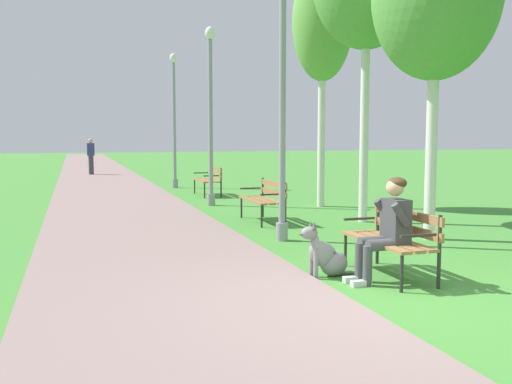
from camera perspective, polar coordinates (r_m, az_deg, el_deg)
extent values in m
plane|color=#478E38|center=(6.17, 13.56, -10.86)|extent=(120.00, 120.00, 0.00)
cube|color=gray|center=(29.12, -15.58, 1.96)|extent=(3.34, 60.00, 0.04)
cube|color=olive|center=(7.15, 11.58, -4.87)|extent=(0.14, 1.50, 0.04)
cube|color=olive|center=(7.23, 12.80, -4.77)|extent=(0.14, 1.50, 0.04)
cube|color=olive|center=(7.32, 13.98, -4.67)|extent=(0.14, 1.50, 0.04)
cube|color=olive|center=(7.35, 14.70, -3.54)|extent=(0.04, 1.50, 0.11)
cube|color=olive|center=(7.33, 14.74, -2.14)|extent=(0.04, 1.50, 0.11)
cylinder|color=#2D2B28|center=(7.78, 8.89, -5.66)|extent=(0.04, 0.04, 0.45)
cylinder|color=#2D2B28|center=(7.96, 12.01, -3.99)|extent=(0.04, 0.04, 0.85)
cube|color=#2D2B28|center=(7.80, 10.26, -2.64)|extent=(0.45, 0.04, 0.03)
cylinder|color=#2D2B28|center=(6.60, 14.30, -7.79)|extent=(0.04, 0.04, 0.45)
cylinder|color=#2D2B28|center=(6.82, 17.79, -5.73)|extent=(0.04, 0.04, 0.85)
cube|color=#2D2B28|center=(6.63, 15.86, -4.20)|extent=(0.45, 0.04, 0.03)
cube|color=olive|center=(11.52, -0.39, -0.83)|extent=(0.14, 1.50, 0.04)
cube|color=olive|center=(11.57, 0.44, -0.80)|extent=(0.14, 1.50, 0.04)
cube|color=olive|center=(11.62, 1.26, -0.77)|extent=(0.14, 1.50, 0.04)
cube|color=olive|center=(11.64, 1.75, -0.07)|extent=(0.04, 1.50, 0.11)
cube|color=olive|center=(11.63, 1.75, 0.81)|extent=(0.04, 1.50, 0.11)
cylinder|color=#2D2B28|center=(12.19, -1.46, -1.54)|extent=(0.04, 0.04, 0.45)
cylinder|color=#2D2B28|center=(12.31, 0.68, -0.54)|extent=(0.04, 0.04, 0.85)
cube|color=#2D2B28|center=(12.21, -0.57, 0.38)|extent=(0.45, 0.04, 0.03)
cylinder|color=#2D2B28|center=(10.88, 0.57, -2.40)|extent=(0.04, 0.04, 0.45)
cylinder|color=#2D2B28|center=(11.02, 2.94, -1.26)|extent=(0.04, 0.04, 0.85)
cube|color=#2D2B28|center=(10.90, 1.57, -0.24)|extent=(0.45, 0.04, 0.03)
cube|color=olive|center=(16.79, -5.59, 1.14)|extent=(0.14, 1.50, 0.04)
cube|color=olive|center=(16.82, -5.00, 1.16)|extent=(0.14, 1.50, 0.04)
cube|color=olive|center=(16.86, -4.42, 1.17)|extent=(0.14, 1.50, 0.04)
cube|color=olive|center=(16.88, -4.08, 1.65)|extent=(0.04, 1.50, 0.11)
cube|color=olive|center=(16.87, -4.08, 2.26)|extent=(0.04, 1.50, 0.11)
cylinder|color=#2D2B28|center=(17.47, -6.13, 0.57)|extent=(0.04, 0.04, 0.45)
cylinder|color=#2D2B28|center=(17.56, -4.61, 1.26)|extent=(0.04, 0.04, 0.85)
cube|color=#2D2B28|center=(17.48, -5.50, 1.91)|extent=(0.45, 0.04, 0.03)
cylinder|color=#2D2B28|center=(16.13, -5.15, 0.17)|extent=(0.04, 0.04, 0.45)
cylinder|color=#2D2B28|center=(16.22, -3.50, 0.92)|extent=(0.04, 0.04, 0.85)
cube|color=#2D2B28|center=(16.14, -4.47, 1.62)|extent=(0.45, 0.04, 0.03)
cylinder|color=#4C4C51|center=(7.03, 11.80, -4.88)|extent=(0.42, 0.14, 0.14)
cylinder|color=#4C4C51|center=(6.97, 10.25, -6.90)|extent=(0.11, 0.11, 0.47)
cube|color=silver|center=(6.98, 9.63, -8.56)|extent=(0.24, 0.09, 0.07)
cylinder|color=#4C4C51|center=(6.86, 12.62, -5.16)|extent=(0.42, 0.14, 0.14)
cylinder|color=#4C4C51|center=(6.80, 11.04, -7.23)|extent=(0.11, 0.11, 0.47)
cube|color=silver|center=(6.81, 10.41, -8.93)|extent=(0.24, 0.09, 0.07)
cube|color=#3F3F42|center=(7.01, 13.74, -2.80)|extent=(0.22, 0.36, 0.52)
cylinder|color=#3F3F42|center=(7.13, 12.51, -1.82)|extent=(0.25, 0.09, 0.30)
cylinder|color=#3F3F42|center=(6.79, 14.21, -2.22)|extent=(0.25, 0.09, 0.30)
sphere|color=tan|center=(6.95, 13.68, 0.46)|extent=(0.21, 0.21, 0.21)
ellipsoid|color=#472D19|center=(6.96, 13.90, 0.87)|extent=(0.22, 0.23, 0.14)
ellipsoid|color=gray|center=(7.22, 7.74, -7.04)|extent=(0.38, 0.30, 0.32)
ellipsoid|color=gray|center=(7.13, 6.69, -6.17)|extent=(0.51, 0.25, 0.48)
ellipsoid|color=#595959|center=(7.14, 7.05, -5.84)|extent=(0.37, 0.21, 0.27)
cylinder|color=gray|center=(7.14, 5.53, -6.92)|extent=(0.06, 0.06, 0.38)
cylinder|color=gray|center=(7.04, 5.98, -7.11)|extent=(0.06, 0.06, 0.38)
cylinder|color=gray|center=(7.05, 5.91, -5.09)|extent=(0.12, 0.17, 0.19)
ellipsoid|color=gray|center=(6.99, 5.34, -4.09)|extent=(0.23, 0.15, 0.16)
cone|color=#595959|center=(6.95, 4.60, -4.23)|extent=(0.11, 0.10, 0.09)
cone|color=#595959|center=(7.03, 5.47, -3.21)|extent=(0.06, 0.06, 0.09)
cone|color=#595959|center=(6.95, 5.81, -3.32)|extent=(0.06, 0.06, 0.09)
cylinder|color=gray|center=(7.35, 9.10, -7.91)|extent=(0.28, 0.06, 0.04)
cylinder|color=gray|center=(9.56, 2.59, -3.97)|extent=(0.20, 0.20, 0.30)
cylinder|color=gray|center=(9.44, 2.65, 8.45)|extent=(0.11, 0.11, 4.41)
cylinder|color=gray|center=(14.46, -4.49, -0.74)|extent=(0.20, 0.20, 0.30)
cylinder|color=gray|center=(14.38, -4.55, 6.87)|extent=(0.11, 0.11, 4.14)
ellipsoid|color=silver|center=(14.60, -4.61, 15.49)|extent=(0.24, 0.24, 0.32)
cylinder|color=gray|center=(19.58, -8.06, 0.86)|extent=(0.20, 0.20, 0.30)
cylinder|color=gray|center=(19.52, -8.14, 6.58)|extent=(0.11, 0.11, 4.21)
ellipsoid|color=silver|center=(19.69, -8.23, 13.06)|extent=(0.24, 0.24, 0.32)
cylinder|color=silver|center=(10.00, 17.07, 4.58)|extent=(0.19, 0.19, 3.21)
cylinder|color=silver|center=(11.75, 10.74, 6.73)|extent=(0.18, 0.18, 3.98)
cylinder|color=silver|center=(14.22, 6.53, 5.88)|extent=(0.18, 0.18, 3.64)
ellipsoid|color=#66A847|center=(14.49, 6.65, 16.56)|extent=(1.48, 1.45, 2.88)
cylinder|color=#383842|center=(26.76, -16.09, 2.56)|extent=(0.22, 0.22, 0.88)
cube|color=navy|center=(26.74, -16.14, 4.10)|extent=(0.32, 0.20, 0.56)
sphere|color=tan|center=(26.73, -16.16, 4.93)|extent=(0.20, 0.20, 0.20)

